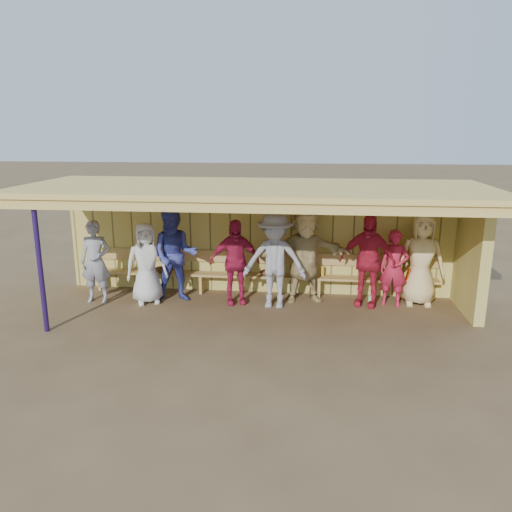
{
  "coord_description": "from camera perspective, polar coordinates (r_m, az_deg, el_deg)",
  "views": [
    {
      "loc": [
        1.05,
        -9.32,
        3.52
      ],
      "look_at": [
        0.0,
        0.35,
        1.05
      ],
      "focal_mm": 35.0,
      "sensor_mm": 36.0,
      "label": 1
    }
  ],
  "objects": [
    {
      "name": "ground",
      "position": [
        10.02,
        -0.22,
        -6.32
      ],
      "size": [
        90.0,
        90.0,
        0.0
      ],
      "primitive_type": "plane",
      "color": "brown",
      "rests_on": "ground"
    },
    {
      "name": "player_a",
      "position": [
        10.85,
        -17.86,
        -0.61
      ],
      "size": [
        0.66,
        0.45,
        1.73
      ],
      "primitive_type": "imported",
      "rotation": [
        0.0,
        0.0,
        0.06
      ],
      "color": "gray",
      "rests_on": "ground"
    },
    {
      "name": "player_b",
      "position": [
        10.51,
        -12.41,
        -0.8
      ],
      "size": [
        0.98,
        0.84,
        1.7
      ],
      "primitive_type": "imported",
      "rotation": [
        0.0,
        0.0,
        0.43
      ],
      "color": "silver",
      "rests_on": "ground"
    },
    {
      "name": "player_c",
      "position": [
        10.5,
        -9.27,
        0.07
      ],
      "size": [
        1.05,
        0.87,
        1.97
      ],
      "primitive_type": "imported",
      "rotation": [
        0.0,
        0.0,
        0.13
      ],
      "color": "#38419C",
      "rests_on": "ground"
    },
    {
      "name": "player_d",
      "position": [
        10.24,
        -2.45,
        -0.68
      ],
      "size": [
        1.12,
        0.71,
        1.77
      ],
      "primitive_type": "imported",
      "rotation": [
        0.0,
        0.0,
        0.29
      ],
      "color": "#AE1B40",
      "rests_on": "ground"
    },
    {
      "name": "player_e",
      "position": [
        10.0,
        2.14,
        -0.48
      ],
      "size": [
        1.29,
        0.77,
        1.96
      ],
      "primitive_type": "imported",
      "rotation": [
        0.0,
        0.0,
        -0.04
      ],
      "color": "gray",
      "rests_on": "ground"
    },
    {
      "name": "player_f",
      "position": [
        10.4,
        5.62,
        0.15
      ],
      "size": [
        1.93,
        0.97,
        2.0
      ],
      "primitive_type": "imported",
      "rotation": [
        0.0,
        0.0,
        0.22
      ],
      "color": "tan",
      "rests_on": "ground"
    },
    {
      "name": "player_g",
      "position": [
        10.52,
        15.47,
        -1.35
      ],
      "size": [
        0.63,
        0.48,
        1.57
      ],
      "primitive_type": "imported",
      "rotation": [
        0.0,
        0.0,
        -0.2
      ],
      "color": "#BB1E3A",
      "rests_on": "ground"
    },
    {
      "name": "player_h",
      "position": [
        10.69,
        18.34,
        -0.35
      ],
      "size": [
        0.96,
        0.64,
        1.92
      ],
      "primitive_type": "imported",
      "rotation": [
        0.0,
        0.0,
        -0.04
      ],
      "color": "#E0C47E",
      "rests_on": "ground"
    },
    {
      "name": "player_extra",
      "position": [
        10.33,
        12.58,
        -0.52
      ],
      "size": [
        1.2,
        0.77,
        1.9
      ],
      "primitive_type": "imported",
      "rotation": [
        0.0,
        0.0,
        -0.3
      ],
      "color": "red",
      "rests_on": "ground"
    },
    {
      "name": "dugout_structure",
      "position": [
        10.19,
        2.38,
        3.92
      ],
      "size": [
        8.8,
        3.2,
        2.5
      ],
      "color": "#CAB656",
      "rests_on": "ground"
    },
    {
      "name": "bench",
      "position": [
        10.9,
        0.44,
        -1.67
      ],
      "size": [
        7.6,
        0.34,
        0.93
      ],
      "color": "tan",
      "rests_on": "ground"
    },
    {
      "name": "dugout_equipment",
      "position": [
        10.88,
        -3.22,
        -1.94
      ],
      "size": [
        5.91,
        0.62,
        0.8
      ],
      "color": "#C35817",
      "rests_on": "ground"
    }
  ]
}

